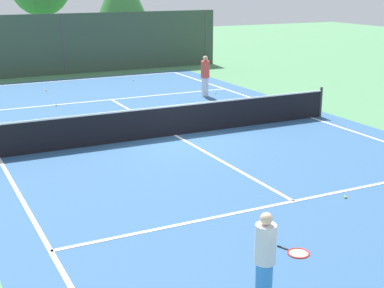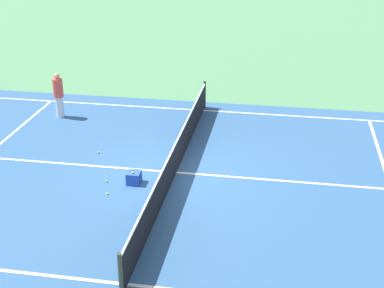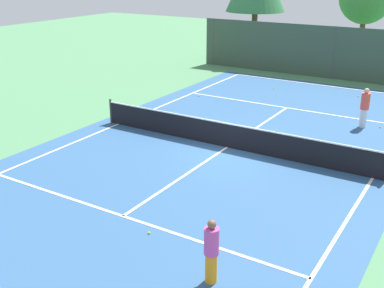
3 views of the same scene
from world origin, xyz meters
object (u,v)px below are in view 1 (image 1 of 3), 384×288
player_2 (266,258)px  tennis_ball_1 (166,114)px  player_0 (205,76)px  tennis_ball_3 (46,90)px  tennis_ball_4 (133,80)px  tennis_ball_5 (216,93)px  tennis_ball_2 (346,197)px  tennis_ball_6 (56,105)px  tennis_ball_0 (127,125)px  tennis_ball_9 (109,129)px  ball_crate (137,125)px

player_2 → tennis_ball_1: (3.90, 12.47, -0.76)m
player_0 → tennis_ball_3: (-5.93, 4.29, -0.86)m
tennis_ball_4 → tennis_ball_5: bearing=-66.7°
player_2 → tennis_ball_2: size_ratio=23.16×
tennis_ball_5 → tennis_ball_6: same height
player_2 → tennis_ball_0: 11.78m
tennis_ball_0 → tennis_ball_9: same height
player_0 → tennis_ball_4: 5.38m
tennis_ball_6 → tennis_ball_4: bearing=41.0°
tennis_ball_0 → tennis_ball_1: (1.90, 0.88, 0.00)m
player_2 → tennis_ball_1: player_2 is taller
tennis_ball_6 → tennis_ball_9: (0.69, -4.52, 0.00)m
tennis_ball_0 → player_0: bearing=35.0°
tennis_ball_1 → tennis_ball_2: size_ratio=1.00×
tennis_ball_0 → tennis_ball_6: (-1.43, 4.26, 0.00)m
tennis_ball_0 → tennis_ball_6: 4.49m
ball_crate → tennis_ball_5: size_ratio=6.63×
tennis_ball_5 → ball_crate: bearing=-140.5°
tennis_ball_3 → tennis_ball_5: 7.75m
player_2 → tennis_ball_3: 19.32m
ball_crate → tennis_ball_0: ball_crate is taller
tennis_ball_0 → tennis_ball_3: bearing=97.9°
tennis_ball_4 → tennis_ball_6: size_ratio=1.00×
tennis_ball_0 → player_2: bearing=-99.8°
tennis_ball_3 → tennis_ball_4: bearing=10.4°
ball_crate → tennis_ball_6: size_ratio=6.63×
tennis_ball_2 → tennis_ball_9: same height
player_2 → ball_crate: (2.09, 10.76, -0.61)m
player_0 → tennis_ball_9: size_ratio=26.54×
player_2 → tennis_ball_4: bearing=74.7°
tennis_ball_1 → tennis_ball_6: size_ratio=1.00×
tennis_ball_0 → tennis_ball_2: size_ratio=1.00×
tennis_ball_2 → tennis_ball_3: bearing=101.1°
tennis_ball_3 → tennis_ball_0: bearing=-82.1°
tennis_ball_1 → player_0: bearing=40.4°
tennis_ball_6 → tennis_ball_9: size_ratio=1.00×
tennis_ball_5 → tennis_ball_6: (-6.99, 0.57, 0.00)m
player_2 → ball_crate: bearing=79.0°
tennis_ball_6 → player_0: bearing=-7.7°
player_2 → tennis_ball_3: size_ratio=23.16×
tennis_ball_1 → tennis_ball_3: same height
tennis_ball_0 → tennis_ball_3: (-1.06, 7.70, 0.00)m
player_2 → tennis_ball_3: (0.94, 19.28, -0.76)m
tennis_ball_6 → tennis_ball_1: bearing=-45.4°
player_0 → tennis_ball_0: player_0 is taller
tennis_ball_1 → tennis_ball_6: bearing=134.6°
tennis_ball_2 → ball_crate: bearing=104.7°
ball_crate → tennis_ball_1: bearing=43.3°
player_0 → tennis_ball_1: 3.99m
player_0 → player_2: size_ratio=1.15×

